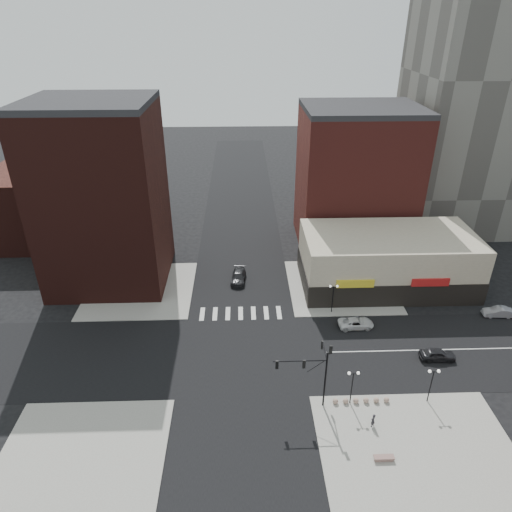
{
  "coord_description": "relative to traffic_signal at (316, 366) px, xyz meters",
  "views": [
    {
      "loc": [
        0.27,
        -41.57,
        35.41
      ],
      "look_at": [
        1.8,
        3.8,
        11.0
      ],
      "focal_mm": 32.0,
      "sensor_mm": 36.0,
      "label": 1
    }
  ],
  "objects": [
    {
      "name": "sidewalk_nw",
      "position": [
        -21.74,
        22.33,
        -4.9
      ],
      "size": [
        15.0,
        15.0,
        0.12
      ],
      "primitive_type": "cube",
      "color": "gray",
      "rests_on": "ground"
    },
    {
      "name": "sidewalk_ne",
      "position": [
        7.26,
        22.33,
        -4.9
      ],
      "size": [
        15.0,
        15.0,
        0.12
      ],
      "primitive_type": "cube",
      "color": "gray",
      "rests_on": "ground"
    },
    {
      "name": "street_lamp_se_b",
      "position": [
        11.76,
        -0.17,
        -1.67
      ],
      "size": [
        1.22,
        0.32,
        4.16
      ],
      "color": "black",
      "rests_on": "sidewalk_se"
    },
    {
      "name": "silver_sedan",
      "position": [
        26.46,
        14.33,
        -4.32
      ],
      "size": [
        3.99,
        1.65,
        1.29
      ],
      "primitive_type": "imported",
      "rotation": [
        0.0,
        0.0,
        -1.65
      ],
      "color": "#939297",
      "rests_on": "ground"
    },
    {
      "name": "dark_sedan_north",
      "position": [
        -7.62,
        24.34,
        -4.25
      ],
      "size": [
        2.46,
        5.11,
        1.43
      ],
      "primitive_type": "imported",
      "rotation": [
        0.0,
        0.0,
        -0.09
      ],
      "color": "black",
      "rests_on": "ground"
    },
    {
      "name": "sidewalk_sw",
      "position": [
        -21.74,
        -6.67,
        -4.9
      ],
      "size": [
        15.0,
        15.0,
        0.12
      ],
      "primitive_type": "cube",
      "color": "gray",
      "rests_on": "ground"
    },
    {
      "name": "stone_bench",
      "position": [
        5.33,
        -6.95,
        -4.61
      ],
      "size": [
        1.83,
        0.57,
        0.43
      ],
      "rotation": [
        0.0,
        0.0,
        0.01
      ],
      "color": "#88665E",
      "rests_on": "sidewalk_se"
    },
    {
      "name": "dark_sedan_east",
      "position": [
        15.24,
        6.23,
        -4.27
      ],
      "size": [
        4.12,
        1.8,
        1.38
      ],
      "primitive_type": "imported",
      "rotation": [
        0.0,
        0.0,
        1.53
      ],
      "color": "black",
      "rests_on": "ground"
    },
    {
      "name": "building_nw_low",
      "position": [
        -39.24,
        41.83,
        1.04
      ],
      "size": [
        20.0,
        18.0,
        12.0
      ],
      "primitive_type": "cube",
      "color": "black",
      "rests_on": "ground"
    },
    {
      "name": "building_ne_midrise",
      "position": [
        11.76,
        37.33,
        6.04
      ],
      "size": [
        18.0,
        15.0,
        22.0
      ],
      "primitive_type": "cube",
      "color": "maroon",
      "rests_on": "ground"
    },
    {
      "name": "sidewalk_se",
      "position": [
        8.76,
        -6.17,
        -4.9
      ],
      "size": [
        18.0,
        14.0,
        0.12
      ],
      "primitive_type": "cube",
      "color": "gray",
      "rests_on": "ground"
    },
    {
      "name": "traffic_signal",
      "position": [
        0.0,
        0.0,
        0.0
      ],
      "size": [
        5.59,
        3.09,
        7.77
      ],
      "color": "black",
      "rests_on": "ground"
    },
    {
      "name": "road_ns",
      "position": [
        -7.24,
        7.83,
        -4.95
      ],
      "size": [
        14.0,
        200.0,
        0.02
      ],
      "primitive_type": "cube",
      "color": "black",
      "rests_on": "ground"
    },
    {
      "name": "pedestrian",
      "position": [
        5.28,
        -3.17,
        -4.09
      ],
      "size": [
        0.65,
        0.64,
        1.5
      ],
      "primitive_type": "imported",
      "rotation": [
        0.0,
        0.0,
        3.91
      ],
      "color": "#262429",
      "rests_on": "sidewalk_se"
    },
    {
      "name": "bollard_row",
      "position": [
        4.89,
        -0.17,
        -4.56
      ],
      "size": [
        5.81,
        0.56,
        0.56
      ],
      "color": "gray",
      "rests_on": "sidewalk_se"
    },
    {
      "name": "road_ew",
      "position": [
        -7.24,
        7.83,
        -4.95
      ],
      "size": [
        200.0,
        14.0,
        0.02
      ],
      "primitive_type": "cube",
      "color": "black",
      "rests_on": "ground"
    },
    {
      "name": "building_nw",
      "position": [
        -26.24,
        26.33,
        7.54
      ],
      "size": [
        16.0,
        15.0,
        25.0
      ],
      "primitive_type": "cube",
      "color": "black",
      "rests_on": "ground"
    },
    {
      "name": "building_ne_row",
      "position": [
        13.76,
        22.83,
        -1.66
      ],
      "size": [
        24.2,
        12.2,
        8.0
      ],
      "color": "#C1B699",
      "rests_on": "ground"
    },
    {
      "name": "street_lamp_ne",
      "position": [
        4.76,
        15.83,
        -1.67
      ],
      "size": [
        1.22,
        0.32,
        4.16
      ],
      "color": "black",
      "rests_on": "sidewalk_ne"
    },
    {
      "name": "white_suv",
      "position": [
        7.27,
        12.57,
        -4.34
      ],
      "size": [
        4.56,
        2.29,
        1.24
      ],
      "primitive_type": "imported",
      "rotation": [
        0.0,
        0.0,
        1.63
      ],
      "color": "silver",
      "rests_on": "ground"
    },
    {
      "name": "ground",
      "position": [
        -7.24,
        7.83,
        -4.96
      ],
      "size": [
        240.0,
        240.0,
        0.0
      ],
      "primitive_type": "plane",
      "color": "black",
      "rests_on": "ground"
    },
    {
      "name": "street_lamp_se_a",
      "position": [
        3.76,
        -0.17,
        -1.67
      ],
      "size": [
        1.22,
        0.32,
        4.16
      ],
      "color": "black",
      "rests_on": "sidewalk_se"
    }
  ]
}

